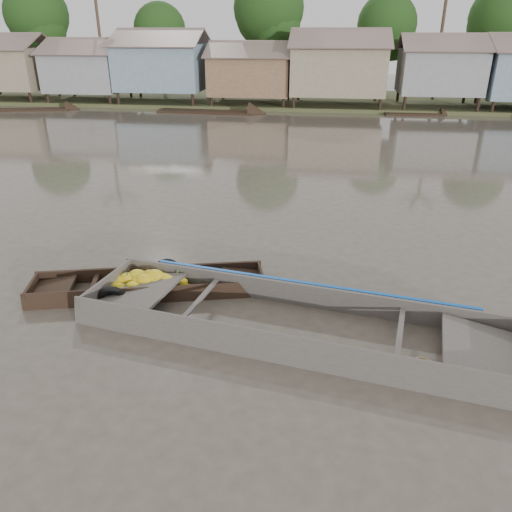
# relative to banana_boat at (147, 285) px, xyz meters

# --- Properties ---
(ground) EXTENTS (120.00, 120.00, 0.00)m
(ground) POSITION_rel_banana_boat_xyz_m (1.69, -0.48, -0.13)
(ground) COLOR #494238
(ground) RESTS_ON ground
(riverbank) EXTENTS (120.00, 12.47, 10.22)m
(riverbank) POSITION_rel_banana_boat_xyz_m (4.72, 31.38, 2.94)
(riverbank) COLOR #384723
(riverbank) RESTS_ON ground
(banana_boat) EXTENTS (5.29, 2.51, 0.72)m
(banana_boat) POSITION_rel_banana_boat_xyz_m (0.00, 0.00, 0.00)
(banana_boat) COLOR black
(banana_boat) RESTS_ON ground
(viewer_boat) EXTENTS (8.66, 3.63, 0.68)m
(viewer_boat) POSITION_rel_banana_boat_xyz_m (3.39, -1.17, -0.05)
(viewer_boat) COLOR #443D39
(viewer_boat) RESTS_ON ground
(distant_boats) EXTENTS (48.26, 15.66, 1.38)m
(distant_boats) POSITION_rel_banana_boat_xyz_m (14.64, 24.08, 0.08)
(distant_boats) COLOR black
(distant_boats) RESTS_ON ground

